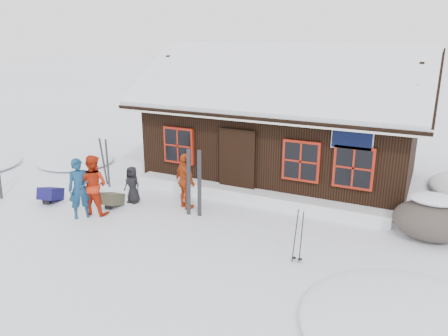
{
  "coord_description": "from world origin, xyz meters",
  "views": [
    {
      "loc": [
        5.91,
        -8.73,
        4.69
      ],
      "look_at": [
        1.12,
        1.08,
        1.3
      ],
      "focal_mm": 35.0,
      "sensor_mm": 36.0,
      "label": 1
    }
  ],
  "objects_px": {
    "skier_orange_right": "(185,181)",
    "backpack_olive": "(112,202)",
    "backpack_blue": "(51,197)",
    "skier_crouched": "(132,185)",
    "ski_poles": "(298,237)",
    "skier_teal": "(80,189)",
    "skier_orange_left": "(93,185)",
    "boulder": "(431,219)"
  },
  "relations": [
    {
      "from": "skier_orange_right",
      "to": "ski_poles",
      "type": "bearing_deg",
      "value": -173.0
    },
    {
      "from": "skier_teal",
      "to": "boulder",
      "type": "xyz_separation_m",
      "value": [
        8.33,
        2.62,
        -0.29
      ]
    },
    {
      "from": "backpack_blue",
      "to": "backpack_olive",
      "type": "xyz_separation_m",
      "value": [
        1.83,
        0.48,
        -0.01
      ]
    },
    {
      "from": "boulder",
      "to": "ski_poles",
      "type": "relative_size",
      "value": 1.4
    },
    {
      "from": "skier_teal",
      "to": "backpack_olive",
      "type": "distance_m",
      "value": 1.14
    },
    {
      "from": "skier_teal",
      "to": "skier_orange_left",
      "type": "height_order",
      "value": "skier_orange_left"
    },
    {
      "from": "boulder",
      "to": "skier_orange_left",
      "type": "bearing_deg",
      "value": -164.57
    },
    {
      "from": "skier_orange_left",
      "to": "skier_crouched",
      "type": "distance_m",
      "value": 1.21
    },
    {
      "from": "skier_crouched",
      "to": "ski_poles",
      "type": "bearing_deg",
      "value": -10.07
    },
    {
      "from": "skier_orange_right",
      "to": "backpack_olive",
      "type": "height_order",
      "value": "skier_orange_right"
    },
    {
      "from": "skier_orange_left",
      "to": "boulder",
      "type": "distance_m",
      "value": 8.5
    },
    {
      "from": "skier_orange_left",
      "to": "backpack_blue",
      "type": "bearing_deg",
      "value": -8.15
    },
    {
      "from": "skier_orange_right",
      "to": "ski_poles",
      "type": "distance_m",
      "value": 4.0
    },
    {
      "from": "backpack_blue",
      "to": "backpack_olive",
      "type": "relative_size",
      "value": 1.07
    },
    {
      "from": "ski_poles",
      "to": "skier_orange_right",
      "type": "bearing_deg",
      "value": 156.98
    },
    {
      "from": "skier_teal",
      "to": "skier_orange_left",
      "type": "xyz_separation_m",
      "value": [
        0.14,
        0.36,
        0.01
      ]
    },
    {
      "from": "skier_crouched",
      "to": "skier_orange_left",
      "type": "bearing_deg",
      "value": -107.67
    },
    {
      "from": "skier_teal",
      "to": "ski_poles",
      "type": "xyz_separation_m",
      "value": [
        5.83,
        0.2,
        -0.23
      ]
    },
    {
      "from": "skier_orange_left",
      "to": "skier_orange_right",
      "type": "distance_m",
      "value": 2.45
    },
    {
      "from": "skier_teal",
      "to": "skier_orange_right",
      "type": "distance_m",
      "value": 2.78
    },
    {
      "from": "skier_teal",
      "to": "backpack_olive",
      "type": "relative_size",
      "value": 2.7
    },
    {
      "from": "boulder",
      "to": "backpack_blue",
      "type": "distance_m",
      "value": 10.15
    },
    {
      "from": "skier_orange_left",
      "to": "backpack_olive",
      "type": "distance_m",
      "value": 0.86
    },
    {
      "from": "skier_orange_left",
      "to": "backpack_blue",
      "type": "xyz_separation_m",
      "value": [
        -1.71,
        0.06,
        -0.65
      ]
    },
    {
      "from": "skier_orange_right",
      "to": "backpack_blue",
      "type": "height_order",
      "value": "skier_orange_right"
    },
    {
      "from": "skier_orange_left",
      "to": "ski_poles",
      "type": "relative_size",
      "value": 1.33
    },
    {
      "from": "boulder",
      "to": "skier_orange_right",
      "type": "bearing_deg",
      "value": -172.09
    },
    {
      "from": "skier_teal",
      "to": "skier_crouched",
      "type": "bearing_deg",
      "value": 17.67
    },
    {
      "from": "skier_crouched",
      "to": "backpack_olive",
      "type": "bearing_deg",
      "value": -115.21
    },
    {
      "from": "backpack_blue",
      "to": "skier_orange_right",
      "type": "bearing_deg",
      "value": 5.66
    },
    {
      "from": "skier_teal",
      "to": "boulder",
      "type": "bearing_deg",
      "value": -33.65
    },
    {
      "from": "skier_orange_left",
      "to": "skier_teal",
      "type": "bearing_deg",
      "value": 62.1
    },
    {
      "from": "skier_teal",
      "to": "backpack_olive",
      "type": "bearing_deg",
      "value": 22.61
    },
    {
      "from": "skier_orange_right",
      "to": "skier_orange_left",
      "type": "bearing_deg",
      "value": 64.89
    },
    {
      "from": "backpack_olive",
      "to": "backpack_blue",
      "type": "bearing_deg",
      "value": -169.55
    },
    {
      "from": "skier_orange_right",
      "to": "backpack_olive",
      "type": "xyz_separation_m",
      "value": [
        -1.89,
        -0.86,
        -0.63
      ]
    },
    {
      "from": "ski_poles",
      "to": "backpack_olive",
      "type": "xyz_separation_m",
      "value": [
        -5.57,
        0.71,
        -0.42
      ]
    },
    {
      "from": "skier_crouched",
      "to": "backpack_blue",
      "type": "bearing_deg",
      "value": -150.74
    },
    {
      "from": "backpack_blue",
      "to": "boulder",
      "type": "bearing_deg",
      "value": -1.61
    },
    {
      "from": "skier_crouched",
      "to": "boulder",
      "type": "distance_m",
      "value": 7.85
    },
    {
      "from": "skier_orange_left",
      "to": "skier_orange_right",
      "type": "xyz_separation_m",
      "value": [
        2.01,
        1.4,
        -0.03
      ]
    },
    {
      "from": "skier_orange_right",
      "to": "backpack_blue",
      "type": "bearing_deg",
      "value": 49.8
    }
  ]
}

